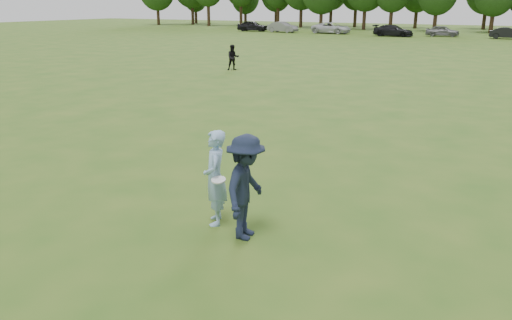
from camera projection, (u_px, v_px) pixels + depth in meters
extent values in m
plane|color=#2E5517|center=(251.00, 243.00, 8.91)|extent=(200.00, 200.00, 0.00)
imported|color=#8EB3DB|center=(215.00, 178.00, 9.45)|extent=(0.74, 0.81, 1.85)
imported|color=#161E32|center=(246.00, 187.00, 8.85)|extent=(0.89, 1.34, 1.93)
imported|color=black|center=(233.00, 57.00, 31.50)|extent=(0.98, 0.95, 1.59)
imported|color=black|center=(253.00, 26.00, 74.82)|extent=(4.79, 2.45, 1.56)
imported|color=slate|center=(283.00, 27.00, 71.92)|extent=(4.68, 2.15, 1.49)
imported|color=silver|center=(331.00, 28.00, 69.10)|extent=(5.68, 3.03, 1.52)
imported|color=black|center=(393.00, 31.00, 63.29)|extent=(5.05, 2.21, 1.44)
imported|color=slate|center=(443.00, 31.00, 63.13)|extent=(4.08, 1.71, 1.38)
imported|color=black|center=(508.00, 33.00, 58.82)|extent=(4.02, 1.41, 1.32)
cylinder|color=white|center=(218.00, 180.00, 9.15)|extent=(0.30, 0.29, 0.09)
cylinder|color=#332114|center=(158.00, 15.00, 96.47)|extent=(0.56, 0.56, 3.63)
cylinder|color=#332114|center=(193.00, 14.00, 97.54)|extent=(0.56, 0.56, 4.13)
cylinder|color=#332114|center=(209.00, 14.00, 91.71)|extent=(0.56, 0.56, 4.18)
cylinder|color=#332114|center=(241.00, 14.00, 92.38)|extent=(0.56, 0.56, 4.26)
cylinder|color=#332114|center=(278.00, 15.00, 90.61)|extent=(0.56, 0.56, 3.91)
cylinder|color=#332114|center=(301.00, 16.00, 86.73)|extent=(0.56, 0.56, 3.83)
cylinder|color=#332114|center=(321.00, 18.00, 82.11)|extent=(0.56, 0.56, 3.25)
cylinder|color=#332114|center=(364.00, 18.00, 79.12)|extent=(0.56, 0.56, 3.71)
cylinder|color=#332114|center=(391.00, 19.00, 76.87)|extent=(0.56, 0.56, 3.46)
cylinder|color=#332114|center=(435.00, 21.00, 73.81)|extent=(0.56, 0.56, 3.14)
cylinder|color=#332114|center=(492.00, 22.00, 70.10)|extent=(0.56, 0.56, 3.01)
cylinder|color=#332114|center=(196.00, 16.00, 103.19)|extent=(0.56, 0.56, 2.97)
cylinder|color=#332114|center=(245.00, 17.00, 99.09)|extent=(0.56, 0.56, 2.73)
cylinder|color=#332114|center=(276.00, 16.00, 94.24)|extent=(0.56, 0.56, 3.25)
cylinder|color=#332114|center=(331.00, 16.00, 92.22)|extent=(0.56, 0.56, 3.62)
cylinder|color=#332114|center=(355.00, 16.00, 87.59)|extent=(0.56, 0.56, 3.61)
cylinder|color=#332114|center=(416.00, 18.00, 83.40)|extent=(0.56, 0.56, 3.29)
cylinder|color=#332114|center=(484.00, 19.00, 79.88)|extent=(0.56, 0.56, 3.28)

